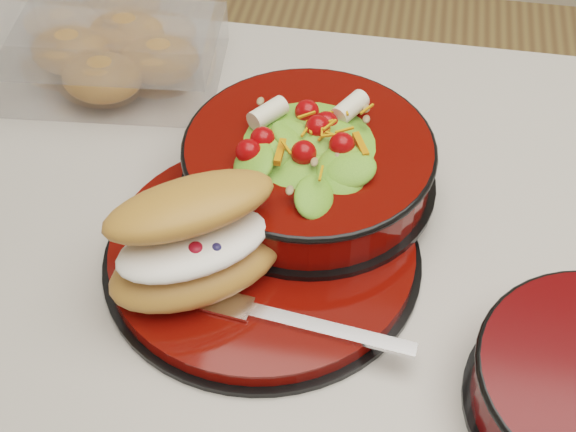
% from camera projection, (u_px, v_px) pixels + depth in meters
% --- Properties ---
extents(dinner_plate, '(0.29, 0.29, 0.02)m').
position_uv_depth(dinner_plate, '(263.00, 252.00, 0.72)').
color(dinner_plate, black).
rests_on(dinner_plate, island_counter).
extents(salad_bowl, '(0.24, 0.24, 0.10)m').
position_uv_depth(salad_bowl, '(309.00, 154.00, 0.74)').
color(salad_bowl, black).
rests_on(salad_bowl, dinner_plate).
extents(croissant, '(0.17, 0.16, 0.09)m').
position_uv_depth(croissant, '(195.00, 242.00, 0.66)').
color(croissant, '#B86F38').
rests_on(croissant, dinner_plate).
extents(fork, '(0.18, 0.04, 0.00)m').
position_uv_depth(fork, '(297.00, 322.00, 0.65)').
color(fork, silver).
rests_on(fork, dinner_plate).
extents(pastry_box, '(0.25, 0.19, 0.09)m').
position_uv_depth(pastry_box, '(113.00, 44.00, 0.89)').
color(pastry_box, white).
rests_on(pastry_box, island_counter).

